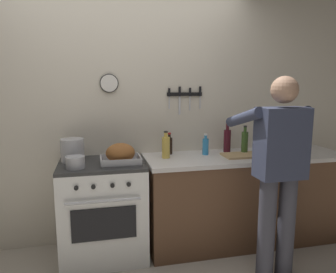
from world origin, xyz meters
TOP-DOWN VIEW (x-y plane):
  - wall_back at (0.00, 1.35)m, footprint 6.00×0.13m
  - counter_block at (1.20, 0.99)m, footprint 2.03×0.65m
  - stove at (-0.22, 0.99)m, footprint 0.76×0.67m
  - person_cook at (1.16, 0.35)m, footprint 0.51×0.63m
  - roasting_pan at (-0.06, 0.90)m, footprint 0.35×0.26m
  - stock_pot at (-0.47, 1.09)m, footprint 0.21×0.21m
  - saucepan at (-0.44, 0.84)m, footprint 0.16×0.16m
  - cutting_board at (1.12, 0.93)m, footprint 0.36×0.24m
  - bottle_soy_sauce at (0.45, 1.19)m, footprint 0.06×0.06m
  - bottle_dish_soap at (0.80, 1.08)m, footprint 0.06×0.06m
  - bottle_olive_oil at (1.20, 1.03)m, footprint 0.07×0.07m
  - bottle_cooking_oil at (0.38, 1.03)m, footprint 0.08×0.08m
  - bottle_wine_red at (1.06, 1.15)m, footprint 0.07×0.07m

SIDE VIEW (x-z plane):
  - stove at x=-0.22m, z-range 0.00..0.90m
  - counter_block at x=1.20m, z-range 0.00..0.90m
  - cutting_board at x=1.12m, z-range 0.90..0.92m
  - saucepan at x=-0.44m, z-range 0.90..1.00m
  - person_cook at x=1.16m, z-range 0.12..1.78m
  - roasting_pan at x=-0.06m, z-range 0.89..1.08m
  - bottle_dish_soap at x=0.80m, z-range 0.88..1.09m
  - bottle_soy_sauce at x=0.45m, z-range 0.88..1.10m
  - stock_pot at x=-0.47m, z-range 0.90..1.11m
  - bottle_cooking_oil at x=0.38m, z-range 0.88..1.14m
  - bottle_olive_oil at x=1.20m, z-range 0.88..1.16m
  - bottle_wine_red at x=1.06m, z-range 0.88..1.17m
  - wall_back at x=0.00m, z-range 0.00..2.60m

